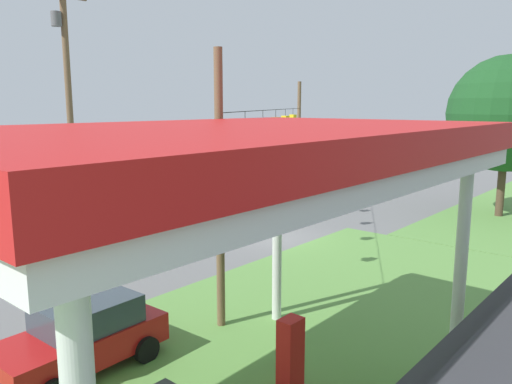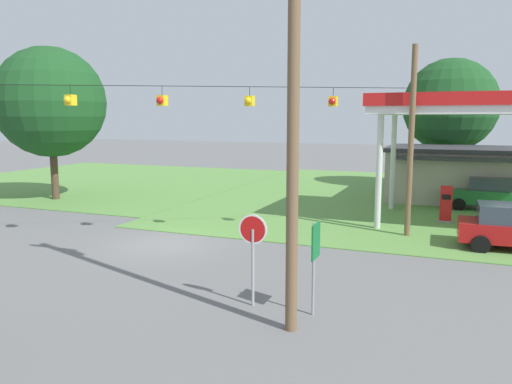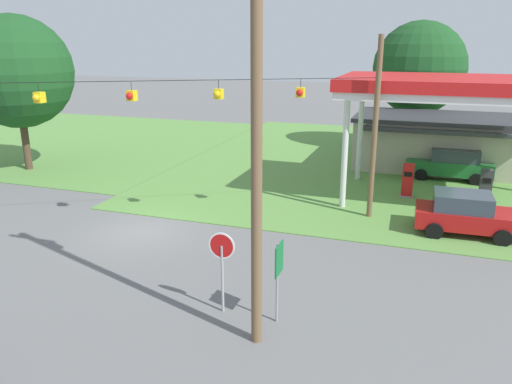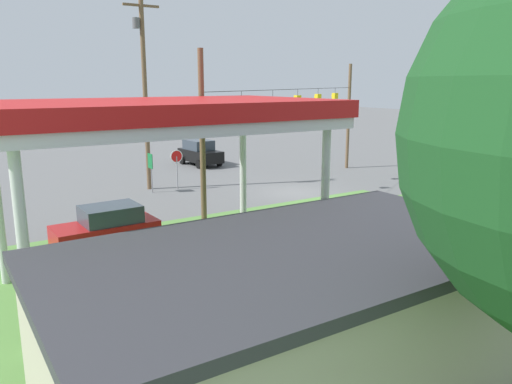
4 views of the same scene
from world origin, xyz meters
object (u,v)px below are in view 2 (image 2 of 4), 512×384
object	(u,v)px
tree_west_verge	(50,102)
gas_station_canopy	(494,106)
route_sign	(315,250)
car_at_pumps_rear	(490,193)
fuel_pump_near	(446,205)
utility_pole_main	(296,47)
tree_behind_station	(450,106)
gas_station_store	(480,175)
stop_sign_roadside	(253,240)

from	to	relation	value
tree_west_verge	gas_station_canopy	bearing A→B (deg)	3.81
route_sign	tree_west_verge	size ratio (longest dim) A/B	0.26
gas_station_canopy	car_at_pumps_rear	size ratio (longest dim) A/B	2.26
fuel_pump_near	utility_pole_main	size ratio (longest dim) A/B	0.15
route_sign	tree_west_verge	world-z (taller)	tree_west_verge
tree_behind_station	tree_west_verge	bearing A→B (deg)	-148.37
gas_station_store	route_sign	xyz separation A→B (m)	(-4.59, -20.60, 0.06)
tree_behind_station	gas_station_canopy	bearing A→B (deg)	-80.53
gas_station_canopy	utility_pole_main	size ratio (longest dim) A/B	0.91
gas_station_store	utility_pole_main	bearing A→B (deg)	-102.55
gas_station_store	fuel_pump_near	bearing A→B (deg)	-103.47
gas_station_canopy	stop_sign_roadside	bearing A→B (deg)	-115.48
gas_station_store	tree_behind_station	world-z (taller)	tree_behind_station
stop_sign_roadside	route_sign	size ratio (longest dim) A/B	1.04
car_at_pumps_rear	tree_west_verge	xyz separation A→B (m)	(-24.74, -6.08, 4.99)
car_at_pumps_rear	utility_pole_main	world-z (taller)	utility_pole_main
tree_behind_station	route_sign	bearing A→B (deg)	-95.95
fuel_pump_near	tree_west_verge	bearing A→B (deg)	-175.89
gas_station_store	stop_sign_roadside	size ratio (longest dim) A/B	4.29
gas_station_canopy	car_at_pumps_rear	bearing A→B (deg)	85.23
stop_sign_roadside	tree_behind_station	size ratio (longest dim) A/B	0.28
gas_station_store	tree_west_verge	world-z (taller)	tree_west_verge
fuel_pump_near	route_sign	distance (m)	13.78
stop_sign_roadside	tree_west_verge	distance (m)	21.89
car_at_pumps_rear	utility_pole_main	size ratio (longest dim) A/B	0.40
tree_behind_station	gas_station_store	bearing A→B (deg)	-68.91
car_at_pumps_rear	tree_behind_station	bearing A→B (deg)	-70.31
stop_sign_roadside	utility_pole_main	world-z (taller)	utility_pole_main
car_at_pumps_rear	utility_pole_main	distance (m)	20.50
car_at_pumps_rear	tree_behind_station	distance (m)	9.42
route_sign	utility_pole_main	bearing A→B (deg)	-102.27
fuel_pump_near	tree_behind_station	bearing A→B (deg)	90.98
route_sign	tree_west_verge	distance (m)	23.34
utility_pole_main	tree_behind_station	bearing A→B (deg)	83.79
gas_station_store	tree_west_verge	distance (m)	26.16
fuel_pump_near	gas_station_canopy	bearing A→B (deg)	0.05
tree_behind_station	tree_west_verge	distance (m)	26.24
gas_station_canopy	tree_west_verge	xyz separation A→B (m)	(-24.37, -1.62, 0.38)
fuel_pump_near	stop_sign_roadside	distance (m)	14.21
utility_pole_main	gas_station_store	bearing A→B (deg)	77.45
stop_sign_roadside	utility_pole_main	bearing A→B (deg)	142.93
route_sign	utility_pole_main	distance (m)	4.96
stop_sign_roadside	tree_west_verge	world-z (taller)	tree_west_verge
fuel_pump_near	car_at_pumps_rear	distance (m)	4.97
fuel_pump_near	tree_west_verge	world-z (taller)	tree_west_verge
car_at_pumps_rear	tree_west_verge	world-z (taller)	tree_west_verge
gas_station_canopy	route_sign	distance (m)	14.75
fuel_pump_near	car_at_pumps_rear	world-z (taller)	car_at_pumps_rear
route_sign	tree_behind_station	bearing A→B (deg)	84.05
stop_sign_roadside	tree_behind_station	xyz separation A→B (m)	(4.37, 25.56, 4.04)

